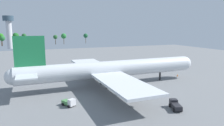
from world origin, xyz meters
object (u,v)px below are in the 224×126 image
Objects in this scene: cargo_loader at (119,68)px; fuel_truck at (69,102)px; safety_cone_nose at (177,75)px; catering_truck at (151,63)px; cargo_airplane at (110,69)px; maintenance_van at (140,66)px; control_tower at (9,28)px; pushback_tractor at (175,105)px.

fuel_truck is at bearing -130.09° from cargo_loader.
catering_truck is at bearing 79.69° from safety_cone_nose.
maintenance_van is (25.14, 22.74, -4.74)m from cargo_airplane.
control_tower is at bearing 98.01° from fuel_truck.
catering_truck reaches higher than cargo_loader.
catering_truck is at bearing 39.68° from cargo_airplane.
control_tower is (-54.43, 135.20, 18.13)m from cargo_loader.
pushback_tractor is at bearing -26.35° from fuel_truck.
maintenance_van is 56.17m from fuel_truck.
safety_cone_nose is (6.08, -20.30, -0.64)m from maintenance_van.
control_tower is at bearing 104.74° from cargo_airplane.
control_tower is at bearing 121.41° from catering_truck.
safety_cone_nose is at bearing 49.77° from pushback_tractor.
catering_truck reaches higher than pushback_tractor.
cargo_loader is at bearing -176.04° from maintenance_van.
fuel_truck is 47.11m from cargo_loader.
cargo_airplane is at bearing 39.36° from fuel_truck.
cargo_loader is (30.34, 36.04, 0.21)m from fuel_truck.
fuel_truck is 27.08m from pushback_tractor.
cargo_loader reaches higher than fuel_truck.
cargo_loader is 0.95× the size of pushback_tractor.
cargo_airplane reaches higher than maintenance_van.
fuel_truck is (-17.23, -14.13, -4.81)m from cargo_airplane.
maintenance_van is 21.20m from safety_cone_nose.
cargo_loader is at bearing 132.94° from safety_cone_nose.
safety_cone_nose is at bearing 4.47° from cargo_airplane.
fuel_truck is 173.90m from control_tower.
cargo_airplane is at bearing -175.53° from safety_cone_nose.
cargo_airplane is 27.50m from pushback_tractor.
pushback_tractor is at bearing -97.20° from cargo_loader.
catering_truck is 28.09m from safety_cone_nose.
maintenance_van is 151.02m from control_tower.
control_tower is at bearing 111.93° from cargo_loader.
control_tower is (-48.36, 183.27, 18.29)m from pushback_tractor.
maintenance_van is at bearing 106.68° from safety_cone_nose.
control_tower is (-66.47, 134.37, 18.27)m from maintenance_van.
pushback_tractor is (7.03, -26.15, -4.75)m from cargo_airplane.
control_tower is (-24.10, 171.25, 18.35)m from fuel_truck.
cargo_airplane is at bearing 105.05° from pushback_tractor.
cargo_loader reaches higher than safety_cone_nose.
catering_truck reaches higher than safety_cone_nose.
safety_cone_nose is 0.03× the size of control_tower.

